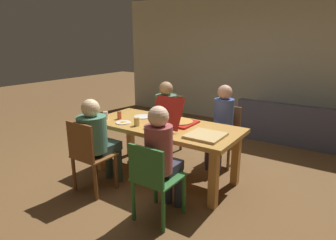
# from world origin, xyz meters

# --- Properties ---
(ground_plane) EXTENTS (20.00, 20.00, 0.00)m
(ground_plane) POSITION_xyz_m (0.00, 0.00, 0.00)
(ground_plane) COLOR brown
(back_wall) EXTENTS (6.54, 0.12, 2.83)m
(back_wall) POSITION_xyz_m (0.00, 3.30, 1.42)
(back_wall) COLOR beige
(back_wall) RESTS_ON ground
(dining_table) EXTENTS (2.05, 0.92, 0.76)m
(dining_table) POSITION_xyz_m (0.00, 0.00, 0.65)
(dining_table) COLOR #B47F37
(dining_table) RESTS_ON ground
(chair_0) EXTENTS (0.43, 0.43, 0.94)m
(chair_0) POSITION_xyz_m (-0.51, 0.88, 0.50)
(chair_0) COLOR brown
(chair_0) RESTS_ON ground
(person_0) EXTENTS (0.35, 0.51, 1.20)m
(person_0) POSITION_xyz_m (-0.51, 0.75, 0.71)
(person_0) COLOR #3F373E
(person_0) RESTS_ON ground
(chair_1) EXTENTS (0.45, 0.41, 0.92)m
(chair_1) POSITION_xyz_m (-0.51, -0.87, 0.50)
(chair_1) COLOR brown
(chair_1) RESTS_ON ground
(person_1) EXTENTS (0.36, 0.56, 1.17)m
(person_1) POSITION_xyz_m (-0.51, -0.73, 0.70)
(person_1) COLOR #2E443A
(person_1) RESTS_ON ground
(chair_2) EXTENTS (0.44, 0.45, 0.86)m
(chair_2) POSITION_xyz_m (0.50, -0.89, 0.48)
(chair_2) COLOR #2E682F
(chair_2) RESTS_ON ground
(person_2) EXTENTS (0.29, 0.48, 1.22)m
(person_2) POSITION_xyz_m (0.50, -0.75, 0.72)
(person_2) COLOR #2E3240
(person_2) RESTS_ON ground
(chair_3) EXTENTS (0.41, 0.41, 0.88)m
(chair_3) POSITION_xyz_m (0.50, 0.92, 0.49)
(chair_3) COLOR brown
(chair_3) RESTS_ON ground
(person_3) EXTENTS (0.29, 0.49, 1.22)m
(person_3) POSITION_xyz_m (0.50, 0.78, 0.72)
(person_3) COLOR #372D43
(person_3) RESTS_ON ground
(pizza_box_0) EXTENTS (0.41, 0.59, 0.40)m
(pizza_box_0) POSITION_xyz_m (0.15, 0.09, 0.81)
(pizza_box_0) COLOR #B52117
(pizza_box_0) RESTS_ON dining_table
(pizza_box_1) EXTENTS (0.41, 0.41, 0.03)m
(pizza_box_1) POSITION_xyz_m (0.69, -0.15, 0.77)
(pizza_box_1) COLOR tan
(pizza_box_1) RESTS_ON dining_table
(plate_0) EXTENTS (0.26, 0.26, 0.01)m
(plate_0) POSITION_xyz_m (-0.47, 0.14, 0.76)
(plate_0) COLOR white
(plate_0) RESTS_ON dining_table
(plate_1) EXTENTS (0.24, 0.24, 0.03)m
(plate_1) POSITION_xyz_m (-0.01, -0.23, 0.76)
(plate_1) COLOR white
(plate_1) RESTS_ON dining_table
(plate_2) EXTENTS (0.20, 0.20, 0.03)m
(plate_2) POSITION_xyz_m (-0.50, -0.25, 0.77)
(plate_2) COLOR white
(plate_2) RESTS_ON dining_table
(drinking_glass_0) EXTENTS (0.08, 0.08, 0.11)m
(drinking_glass_0) POSITION_xyz_m (-0.26, -0.25, 0.81)
(drinking_glass_0) COLOR #E6C061
(drinking_glass_0) RESTS_ON dining_table
(drinking_glass_1) EXTENTS (0.07, 0.07, 0.12)m
(drinking_glass_1) POSITION_xyz_m (-0.82, -0.26, 0.81)
(drinking_glass_1) COLOR silver
(drinking_glass_1) RESTS_ON dining_table
(drinking_glass_2) EXTENTS (0.06, 0.06, 0.11)m
(drinking_glass_2) POSITION_xyz_m (-0.68, -0.13, 0.81)
(drinking_glass_2) COLOR #BA5230
(drinking_glass_2) RESTS_ON dining_table
(couch) EXTENTS (1.73, 0.92, 0.75)m
(couch) POSITION_xyz_m (1.08, 2.60, 0.27)
(couch) COLOR #46485B
(couch) RESTS_ON ground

